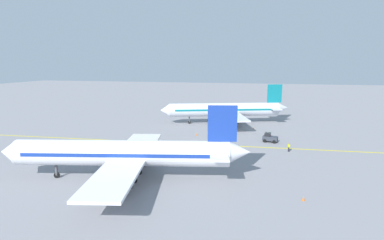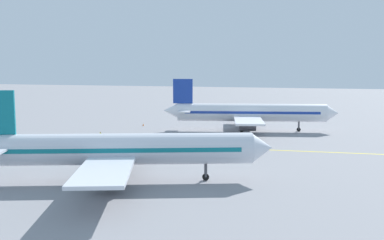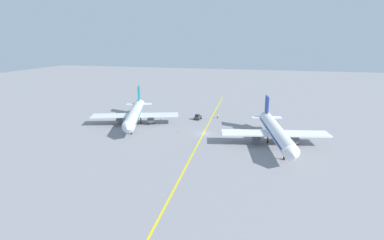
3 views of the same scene
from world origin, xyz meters
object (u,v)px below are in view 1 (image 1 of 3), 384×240
at_px(traffic_cone_near_nose, 303,198).
at_px(traffic_cone_mid_apron, 253,128).
at_px(ground_crew_worker, 289,147).
at_px(baggage_tug_dark, 270,138).
at_px(traffic_cone_by_wingtip, 197,134).
at_px(airplane_adjacent_stand, 226,110).
at_px(airplane_at_gate, 125,154).

xyz_separation_m(traffic_cone_near_nose, traffic_cone_mid_apron, (39.59, 7.31, 0.00)).
bearing_deg(ground_crew_worker, baggage_tug_dark, 27.59).
xyz_separation_m(traffic_cone_near_nose, traffic_cone_by_wingtip, (29.33, 19.64, 0.00)).
distance_m(traffic_cone_near_nose, traffic_cone_mid_apron, 40.26).
distance_m(airplane_adjacent_stand, ground_crew_worker, 28.90).
bearing_deg(airplane_at_gate, baggage_tug_dark, -38.14).
height_order(baggage_tug_dark, traffic_cone_mid_apron, baggage_tug_dark).
distance_m(airplane_at_gate, airplane_adjacent_stand, 44.81).
bearing_deg(traffic_cone_near_nose, traffic_cone_mid_apron, 10.46).
bearing_deg(ground_crew_worker, traffic_cone_mid_apron, 20.81).
distance_m(airplane_adjacent_stand, traffic_cone_mid_apron, 10.34).
distance_m(traffic_cone_near_nose, traffic_cone_by_wingtip, 35.30).
height_order(airplane_adjacent_stand, traffic_cone_near_nose, airplane_adjacent_stand).
distance_m(baggage_tug_dark, traffic_cone_by_wingtip, 16.26).
height_order(baggage_tug_dark, traffic_cone_by_wingtip, baggage_tug_dark).
relative_size(ground_crew_worker, traffic_cone_by_wingtip, 3.05).
height_order(traffic_cone_near_nose, traffic_cone_by_wingtip, same).
height_order(airplane_adjacent_stand, ground_crew_worker, airplane_adjacent_stand).
distance_m(airplane_at_gate, traffic_cone_by_wingtip, 28.34).
xyz_separation_m(airplane_adjacent_stand, traffic_cone_mid_apron, (-5.88, -7.79, -3.43)).
bearing_deg(ground_crew_worker, airplane_at_gate, 129.41).
relative_size(airplane_at_gate, traffic_cone_by_wingtip, 64.24).
height_order(airplane_at_gate, ground_crew_worker, airplane_at_gate).
bearing_deg(traffic_cone_by_wingtip, ground_crew_worker, -113.52).
relative_size(baggage_tug_dark, ground_crew_worker, 1.94).
bearing_deg(airplane_adjacent_stand, traffic_cone_by_wingtip, 164.27).
bearing_deg(traffic_cone_mid_apron, traffic_cone_by_wingtip, 129.75).
xyz_separation_m(airplane_at_gate, traffic_cone_mid_apron, (38.09, -16.45, -3.43)).
bearing_deg(traffic_cone_mid_apron, traffic_cone_near_nose, -169.54).
bearing_deg(baggage_tug_dark, traffic_cone_mid_apron, 17.03).
relative_size(airplane_at_gate, traffic_cone_near_nose, 64.24).
xyz_separation_m(ground_crew_worker, traffic_cone_mid_apron, (18.73, 7.12, -0.63)).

